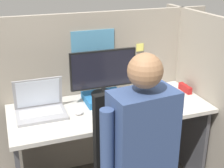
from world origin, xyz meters
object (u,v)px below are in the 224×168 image
(laptop, at_px, (40,108))
(carrot_toy, at_px, (110,121))
(person, at_px, (145,160))
(monitor, at_px, (103,72))
(paper_box, at_px, (104,98))
(stapler, at_px, (185,88))

(laptop, relative_size, carrot_toy, 2.50)
(laptop, distance_m, person, 0.93)
(monitor, relative_size, person, 0.39)
(paper_box, bearing_deg, stapler, -4.64)
(paper_box, bearing_deg, monitor, 90.00)
(monitor, bearing_deg, carrot_toy, -102.29)
(paper_box, relative_size, monitor, 0.59)
(paper_box, distance_m, person, 0.89)
(stapler, xyz_separation_m, person, (-0.77, -0.83, 0.03))
(laptop, bearing_deg, monitor, 7.60)
(stapler, bearing_deg, paper_box, 175.36)
(paper_box, height_order, monitor, monitor)
(monitor, xyz_separation_m, person, (-0.07, -0.89, -0.18))
(stapler, bearing_deg, laptop, -179.68)
(monitor, distance_m, laptop, 0.54)
(stapler, relative_size, person, 0.12)
(monitor, relative_size, laptop, 1.49)
(paper_box, xyz_separation_m, monitor, (-0.00, 0.00, 0.21))
(stapler, distance_m, carrot_toy, 0.84)
(carrot_toy, xyz_separation_m, person, (0.01, -0.52, 0.03))
(monitor, xyz_separation_m, stapler, (0.70, -0.06, -0.21))
(paper_box, distance_m, carrot_toy, 0.38)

